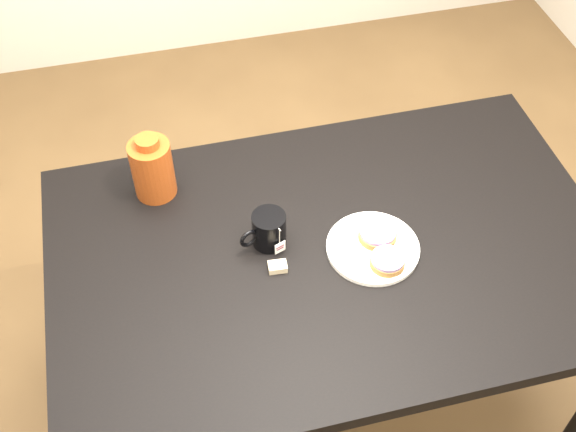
{
  "coord_description": "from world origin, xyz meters",
  "views": [
    {
      "loc": [
        -0.38,
        -1.07,
        2.15
      ],
      "look_at": [
        -0.09,
        0.08,
        0.81
      ],
      "focal_mm": 45.0,
      "sensor_mm": 36.0,
      "label": 1
    }
  ],
  "objects": [
    {
      "name": "plate",
      "position": [
        0.1,
        -0.03,
        0.76
      ],
      "size": [
        0.23,
        0.23,
        0.02
      ],
      "color": "white",
      "rests_on": "table"
    },
    {
      "name": "ground_plane",
      "position": [
        0.0,
        0.0,
        0.0
      ],
      "size": [
        4.0,
        4.0,
        0.0
      ],
      "primitive_type": "plane",
      "color": "brown"
    },
    {
      "name": "table",
      "position": [
        0.0,
        0.0,
        0.67
      ],
      "size": [
        1.4,
        0.9,
        0.75
      ],
      "color": "black",
      "rests_on": "ground_plane"
    },
    {
      "name": "teabag_pouch",
      "position": [
        -0.15,
        -0.03,
        0.76
      ],
      "size": [
        0.05,
        0.04,
        0.02
      ],
      "primitive_type": "cube",
      "rotation": [
        0.0,
        0.0,
        -0.08
      ],
      "color": "#C6B793",
      "rests_on": "table"
    },
    {
      "name": "mug",
      "position": [
        -0.15,
        0.06,
        0.8
      ],
      "size": [
        0.14,
        0.11,
        0.09
      ],
      "rotation": [
        0.0,
        0.0,
        0.36
      ],
      "color": "black",
      "rests_on": "table"
    },
    {
      "name": "bagel_back",
      "position": [
        0.11,
        -0.0,
        0.78
      ],
      "size": [
        0.13,
        0.13,
        0.03
      ],
      "color": "brown",
      "rests_on": "plate"
    },
    {
      "name": "bagel_front",
      "position": [
        0.11,
        -0.09,
        0.78
      ],
      "size": [
        0.11,
        0.11,
        0.03
      ],
      "color": "brown",
      "rests_on": "plate"
    },
    {
      "name": "bagel_package",
      "position": [
        -0.4,
        0.3,
        0.84
      ],
      "size": [
        0.11,
        0.11,
        0.19
      ],
      "rotation": [
        0.0,
        0.0,
        0.04
      ],
      "color": "#62240C",
      "rests_on": "table"
    }
  ]
}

